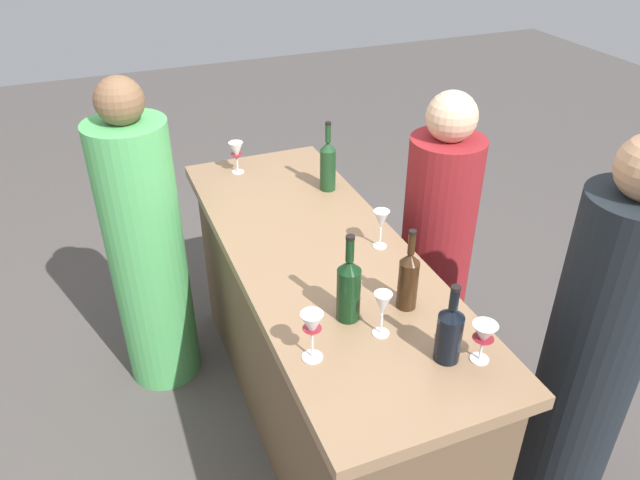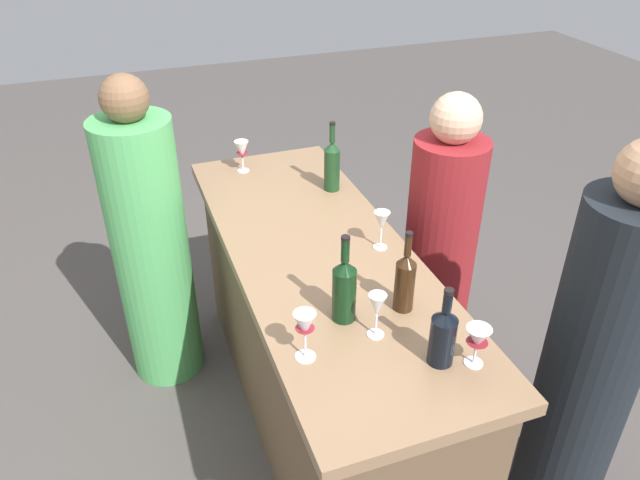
{
  "view_description": "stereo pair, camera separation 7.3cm",
  "coord_description": "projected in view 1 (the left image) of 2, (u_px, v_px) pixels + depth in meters",
  "views": [
    {
      "loc": [
        -1.9,
        0.76,
        2.29
      ],
      "look_at": [
        0.0,
        0.0,
        1.0
      ],
      "focal_mm": 34.32,
      "sensor_mm": 36.0,
      "label": 1
    },
    {
      "loc": [
        -1.93,
        0.69,
        2.29
      ],
      "look_at": [
        0.0,
        0.0,
        1.0
      ],
      "focal_mm": 34.32,
      "sensor_mm": 36.0,
      "label": 2
    }
  ],
  "objects": [
    {
      "name": "wine_glass_far_center",
      "position": [
        312.0,
        328.0,
        1.86
      ],
      "size": [
        0.07,
        0.07,
        0.18
      ],
      "color": "white",
      "rests_on": "bar_counter"
    },
    {
      "name": "ground_plane",
      "position": [
        320.0,
        415.0,
        2.95
      ],
      "size": [
        12.0,
        12.0,
        0.0
      ],
      "primitive_type": "plane",
      "color": "#4C4744"
    },
    {
      "name": "bar_counter",
      "position": [
        320.0,
        340.0,
        2.7
      ],
      "size": [
        1.96,
        0.7,
        0.95
      ],
      "color": "brown",
      "rests_on": "ground"
    },
    {
      "name": "wine_bottle_second_right_olive_green",
      "position": [
        328.0,
        164.0,
        2.83
      ],
      "size": [
        0.07,
        0.07,
        0.33
      ],
      "color": "#193D1E",
      "rests_on": "bar_counter"
    },
    {
      "name": "wine_glass_near_center",
      "position": [
        484.0,
        336.0,
        1.86
      ],
      "size": [
        0.08,
        0.08,
        0.14
      ],
      "color": "white",
      "rests_on": "bar_counter"
    },
    {
      "name": "wine_glass_near_left",
      "position": [
        381.0,
        221.0,
        2.41
      ],
      "size": [
        0.06,
        0.06,
        0.16
      ],
      "color": "white",
      "rests_on": "bar_counter"
    },
    {
      "name": "person_left_guest",
      "position": [
        435.0,
        252.0,
        2.92
      ],
      "size": [
        0.42,
        0.42,
        1.47
      ],
      "rotation": [
        0.0,
        0.0,
        1.29
      ],
      "color": "maroon",
      "rests_on": "ground"
    },
    {
      "name": "wine_glass_far_left",
      "position": [
        236.0,
        152.0,
        3.0
      ],
      "size": [
        0.07,
        0.07,
        0.16
      ],
      "color": "white",
      "rests_on": "bar_counter"
    },
    {
      "name": "wine_bottle_center_dark_green",
      "position": [
        349.0,
        288.0,
        2.03
      ],
      "size": [
        0.08,
        0.08,
        0.33
      ],
      "color": "black",
      "rests_on": "bar_counter"
    },
    {
      "name": "wine_glass_near_right",
      "position": [
        382.0,
        306.0,
        1.96
      ],
      "size": [
        0.06,
        0.06,
        0.16
      ],
      "color": "white",
      "rests_on": "bar_counter"
    },
    {
      "name": "person_center_guest",
      "position": [
        591.0,
        359.0,
        2.2
      ],
      "size": [
        0.37,
        0.37,
        1.62
      ],
      "rotation": [
        0.0,
        0.0,
        1.46
      ],
      "color": "black",
      "rests_on": "ground"
    },
    {
      "name": "wine_bottle_second_left_amber_brown",
      "position": [
        408.0,
        279.0,
        2.08
      ],
      "size": [
        0.07,
        0.07,
        0.31
      ],
      "color": "#331E0F",
      "rests_on": "bar_counter"
    },
    {
      "name": "person_right_guest",
      "position": [
        147.0,
        253.0,
        2.85
      ],
      "size": [
        0.43,
        0.43,
        1.55
      ],
      "rotation": [
        0.0,
        0.0,
        -1.81
      ],
      "color": "#4CA559",
      "rests_on": "ground"
    },
    {
      "name": "wine_bottle_leftmost_near_black",
      "position": [
        449.0,
        332.0,
        1.87
      ],
      "size": [
        0.08,
        0.08,
        0.28
      ],
      "color": "black",
      "rests_on": "bar_counter"
    }
  ]
}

